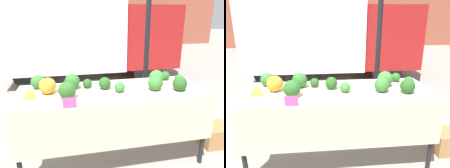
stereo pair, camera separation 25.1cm
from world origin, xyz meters
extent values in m
plane|color=gray|center=(0.00, 0.00, 0.00)|extent=(40.00, 40.00, 0.00)
cylinder|color=black|center=(0.62, 0.57, 1.28)|extent=(0.07, 0.07, 2.55)
cube|color=white|center=(-0.53, 3.69, 1.46)|extent=(2.96, 1.96, 2.21)
cube|color=maroon|center=(1.69, 3.69, 1.15)|extent=(1.49, 1.80, 1.59)
cylinder|color=black|center=(1.54, 2.90, 0.39)|extent=(0.79, 0.22, 0.79)
cylinder|color=black|center=(1.54, 4.48, 0.39)|extent=(0.79, 0.22, 0.79)
cylinder|color=black|center=(-1.35, 2.90, 0.39)|extent=(0.79, 0.22, 0.79)
cylinder|color=black|center=(-1.35, 4.48, 0.39)|extent=(0.79, 0.22, 0.79)
cube|color=beige|center=(0.00, 0.00, 0.88)|extent=(2.18, 0.82, 0.03)
cube|color=beige|center=(0.00, -0.40, 0.62)|extent=(2.18, 0.01, 0.49)
cylinder|color=black|center=(-1.03, -0.35, 0.43)|extent=(0.05, 0.05, 0.87)
cylinder|color=black|center=(1.03, -0.35, 0.43)|extent=(0.05, 0.05, 0.87)
cylinder|color=black|center=(-1.03, 0.35, 0.43)|extent=(0.05, 0.05, 0.87)
cylinder|color=black|center=(1.03, 0.35, 0.43)|extent=(0.05, 0.05, 0.87)
sphere|color=orange|center=(-0.72, 0.05, 0.99)|extent=(0.19, 0.19, 0.19)
cone|color=#93B238|center=(-0.90, -0.05, 0.96)|extent=(0.15, 0.15, 0.12)
sphere|color=#387533|center=(0.59, 0.10, 0.99)|extent=(0.19, 0.19, 0.19)
sphere|color=#23511E|center=(-0.27, 0.15, 0.95)|extent=(0.11, 0.11, 0.11)
sphere|color=#336B2D|center=(0.49, -0.09, 0.98)|extent=(0.17, 0.17, 0.17)
sphere|color=#2D6628|center=(-0.45, 0.16, 0.99)|extent=(0.18, 0.18, 0.18)
sphere|color=#387533|center=(0.07, -0.07, 0.96)|extent=(0.12, 0.12, 0.12)
sphere|color=#2D6628|center=(0.88, 0.07, 0.96)|extent=(0.12, 0.12, 0.12)
sphere|color=#336B2D|center=(-0.85, 0.26, 0.98)|extent=(0.17, 0.17, 0.17)
sphere|color=#285B23|center=(-0.51, -0.14, 0.99)|extent=(0.19, 0.19, 0.19)
sphere|color=#23511E|center=(-0.07, 0.07, 0.97)|extent=(0.14, 0.14, 0.14)
sphere|color=#23511E|center=(0.77, -0.16, 0.98)|extent=(0.17, 0.17, 0.17)
sphere|color=#285B23|center=(0.79, 0.26, 0.96)|extent=(0.12, 0.12, 0.12)
cube|color=#EF4793|center=(-0.49, -0.40, 0.95)|extent=(0.13, 0.01, 0.10)
cube|color=#9E7042|center=(1.45, -0.02, 0.14)|extent=(0.39, 0.34, 0.28)
camera|label=1|loc=(-0.50, -2.34, 1.76)|focal=35.00mm
camera|label=2|loc=(-0.25, -2.38, 1.76)|focal=35.00mm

